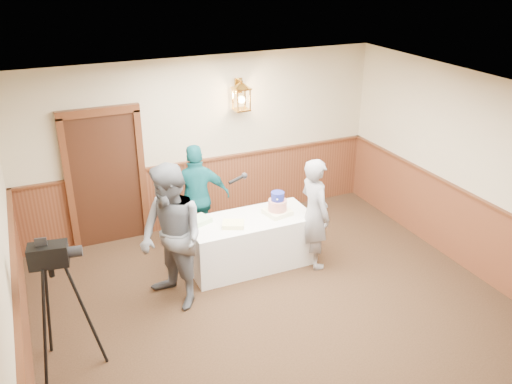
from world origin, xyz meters
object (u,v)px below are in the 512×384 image
(sheet_cake_yellow, at_px, (233,224))
(baker, at_px, (315,213))
(tiered_cake, at_px, (278,206))
(interviewer, at_px, (172,238))
(tv_camera_rig, at_px, (60,316))
(sheet_cake_green, at_px, (199,221))
(assistant_p, at_px, (197,198))
(display_table, at_px, (250,241))

(sheet_cake_yellow, relative_size, baker, 0.18)
(tiered_cake, bearing_deg, interviewer, -165.21)
(baker, height_order, tv_camera_rig, baker)
(sheet_cake_green, relative_size, assistant_p, 0.18)
(interviewer, xyz_separation_m, assistant_p, (0.74, 1.24, -0.12))
(sheet_cake_yellow, distance_m, baker, 1.18)
(display_table, height_order, tiered_cake, tiered_cake)
(interviewer, bearing_deg, tiered_cake, 84.28)
(baker, bearing_deg, tiered_cake, 47.93)
(tv_camera_rig, bearing_deg, sheet_cake_green, 42.86)
(interviewer, bearing_deg, tv_camera_rig, -83.94)
(display_table, height_order, assistant_p, assistant_p)
(sheet_cake_yellow, distance_m, interviewer, 1.05)
(sheet_cake_yellow, relative_size, sheet_cake_green, 0.97)
(baker, relative_size, tv_camera_rig, 1.05)
(baker, bearing_deg, interviewer, 89.42)
(sheet_cake_yellow, bearing_deg, interviewer, -159.83)
(interviewer, distance_m, assistant_p, 1.45)
(tiered_cake, xyz_separation_m, assistant_p, (-0.95, 0.80, -0.04))
(interviewer, relative_size, baker, 1.16)
(tiered_cake, relative_size, sheet_cake_green, 1.29)
(tiered_cake, distance_m, sheet_cake_yellow, 0.74)
(display_table, xyz_separation_m, tiered_cake, (0.42, -0.03, 0.51))
(tv_camera_rig, bearing_deg, assistant_p, 50.38)
(tiered_cake, height_order, tv_camera_rig, tv_camera_rig)
(display_table, relative_size, baker, 1.09)
(display_table, distance_m, tiered_cake, 0.66)
(sheet_cake_green, distance_m, tv_camera_rig, 2.44)
(assistant_p, relative_size, tv_camera_rig, 1.07)
(sheet_cake_yellow, distance_m, tv_camera_rig, 2.65)
(interviewer, height_order, assistant_p, interviewer)
(sheet_cake_yellow, bearing_deg, baker, -12.00)
(baker, relative_size, assistant_p, 0.98)
(sheet_cake_green, distance_m, assistant_p, 0.62)
(sheet_cake_green, bearing_deg, display_table, -13.58)
(display_table, bearing_deg, baker, -23.48)
(sheet_cake_green, xyz_separation_m, baker, (1.56, -0.54, 0.04))
(sheet_cake_green, bearing_deg, assistant_p, 72.83)
(baker, distance_m, tv_camera_rig, 3.67)
(sheet_cake_yellow, xyz_separation_m, baker, (1.15, -0.25, 0.05))
(sheet_cake_green, bearing_deg, tv_camera_rig, -145.62)
(interviewer, bearing_deg, display_table, 89.88)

